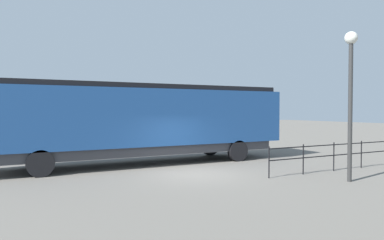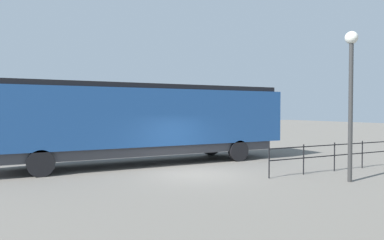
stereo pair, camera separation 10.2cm
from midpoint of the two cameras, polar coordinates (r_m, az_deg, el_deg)
ground_plane at (r=15.42m, az=0.27°, el=-8.49°), size 120.00×120.00×0.00m
locomotive at (r=18.41m, az=-6.40°, el=0.09°), size 3.15×15.02×3.94m
lamp_post at (r=14.87m, az=23.47°, el=5.89°), size 0.47×0.47×5.63m
platform_fence at (r=17.24m, az=21.23°, el=-4.81°), size 0.05×7.35×1.26m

